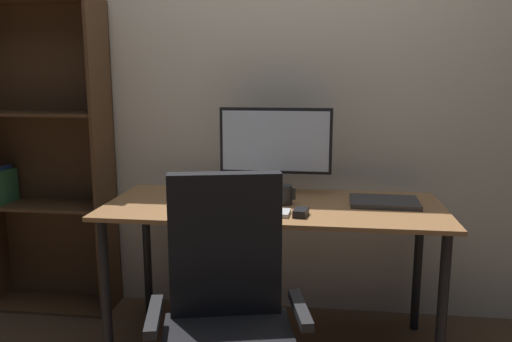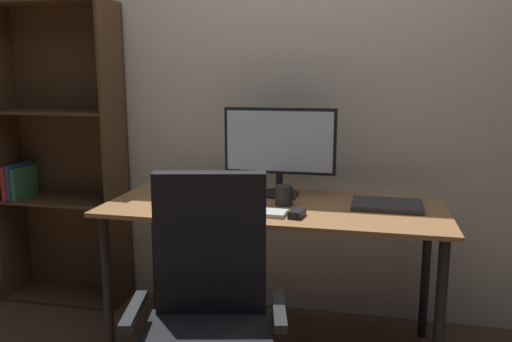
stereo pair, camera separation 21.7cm
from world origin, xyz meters
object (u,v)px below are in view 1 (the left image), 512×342
at_px(office_chair, 228,338).
at_px(coffee_mug, 284,195).
at_px(monitor, 276,145).
at_px(keyboard, 257,212).
at_px(desk, 273,221).
at_px(laptop, 384,202).
at_px(bookshelf, 44,161).
at_px(mouse, 301,212).

bearing_deg(office_chair, coffee_mug, 67.32).
bearing_deg(monitor, keyboard, -96.82).
distance_m(desk, laptop, 0.54).
bearing_deg(bookshelf, laptop, -8.44).
distance_m(monitor, bookshelf, 1.35).
bearing_deg(bookshelf, mouse, -19.88).
xyz_separation_m(mouse, office_chair, (-0.22, -0.57, -0.30)).
distance_m(desk, keyboard, 0.21).
distance_m(keyboard, bookshelf, 1.40).
height_order(laptop, bookshelf, bookshelf).
height_order(monitor, coffee_mug, monitor).
height_order(monitor, mouse, monitor).
xyz_separation_m(keyboard, bookshelf, (-1.29, 0.53, 0.11)).
bearing_deg(keyboard, coffee_mug, 63.06).
bearing_deg(bookshelf, desk, -14.22).
height_order(keyboard, mouse, mouse).
bearing_deg(coffee_mug, office_chair, -99.75).
height_order(mouse, office_chair, office_chair).
height_order(keyboard, laptop, laptop).
xyz_separation_m(desk, office_chair, (-0.08, -0.77, -0.20)).
bearing_deg(desk, monitor, 92.90).
xyz_separation_m(keyboard, coffee_mug, (0.10, 0.18, 0.04)).
bearing_deg(desk, office_chair, -96.16).
distance_m(coffee_mug, office_chair, 0.84).
bearing_deg(office_chair, desk, 70.91).
relative_size(monitor, coffee_mug, 5.76).
xyz_separation_m(keyboard, mouse, (0.19, -0.01, 0.01)).
distance_m(coffee_mug, bookshelf, 1.44).
relative_size(office_chair, bookshelf, 0.58).
height_order(desk, laptop, laptop).
relative_size(monitor, office_chair, 0.56).
bearing_deg(monitor, desk, -87.10).
bearing_deg(office_chair, mouse, 55.88).
height_order(keyboard, office_chair, office_chair).
distance_m(office_chair, bookshelf, 1.73).
distance_m(monitor, keyboard, 0.46).
xyz_separation_m(desk, coffee_mug, (0.05, -0.00, 0.13)).
bearing_deg(laptop, monitor, 167.48).
height_order(mouse, laptop, mouse).
bearing_deg(bookshelf, coffee_mug, -13.82).
bearing_deg(office_chair, keyboard, 74.41).
relative_size(mouse, office_chair, 0.10).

